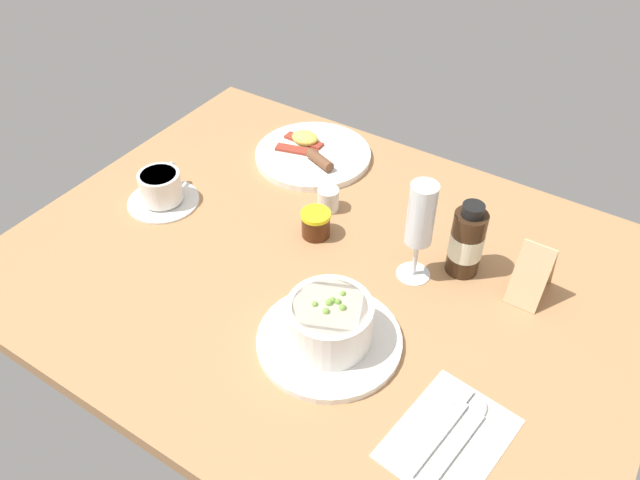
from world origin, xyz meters
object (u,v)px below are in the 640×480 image
at_px(cutlery_setting, 451,435).
at_px(sauce_bottle_brown, 467,242).
at_px(coffee_cup, 161,189).
at_px(jam_jar, 316,224).
at_px(menu_card, 534,269).
at_px(wine_glass, 421,219).
at_px(porridge_bowl, 329,326).
at_px(creamer_jug, 329,199).
at_px(breakfast_plate, 312,154).

relative_size(cutlery_setting, sauce_bottle_brown, 1.39).
distance_m(cutlery_setting, coffee_cup, 0.71).
distance_m(jam_jar, menu_card, 0.39).
xyz_separation_m(coffee_cup, sauce_bottle_brown, (0.57, 0.14, 0.03)).
xyz_separation_m(cutlery_setting, sauce_bottle_brown, (-0.12, 0.31, 0.06)).
distance_m(coffee_cup, wine_glass, 0.52).
distance_m(porridge_bowl, sauce_bottle_brown, 0.29).
xyz_separation_m(porridge_bowl, sauce_bottle_brown, (0.11, 0.26, 0.03)).
relative_size(creamer_jug, wine_glass, 0.27).
height_order(cutlery_setting, menu_card, menu_card).
relative_size(porridge_bowl, creamer_jug, 4.40).
height_order(jam_jar, breakfast_plate, jam_jar).
distance_m(porridge_bowl, menu_card, 0.35).
height_order(breakfast_plate, menu_card, menu_card).
xyz_separation_m(cutlery_setting, creamer_jug, (-0.40, 0.33, 0.02)).
xyz_separation_m(jam_jar, sauce_bottle_brown, (0.26, 0.06, 0.04)).
distance_m(porridge_bowl, cutlery_setting, 0.23).
height_order(porridge_bowl, creamer_jug, porridge_bowl).
distance_m(porridge_bowl, wine_glass, 0.23).
relative_size(coffee_cup, menu_card, 1.31).
xyz_separation_m(cutlery_setting, breakfast_plate, (-0.53, 0.46, 0.01)).
relative_size(porridge_bowl, jam_jar, 4.09).
xyz_separation_m(jam_jar, menu_card, (0.38, 0.07, 0.03)).
xyz_separation_m(cutlery_setting, wine_glass, (-0.18, 0.25, 0.12)).
distance_m(breakfast_plate, menu_card, 0.54).
bearing_deg(cutlery_setting, porridge_bowl, 168.19).
distance_m(cutlery_setting, menu_card, 0.32).
height_order(wine_glass, breakfast_plate, wine_glass).
relative_size(creamer_jug, sauce_bottle_brown, 0.36).
distance_m(porridge_bowl, coffee_cup, 0.48).
distance_m(sauce_bottle_brown, breakfast_plate, 0.44).
xyz_separation_m(porridge_bowl, coffee_cup, (-0.46, 0.12, -0.01)).
distance_m(cutlery_setting, jam_jar, 0.46).
bearing_deg(jam_jar, menu_card, 10.50).
distance_m(coffee_cup, menu_card, 0.70).
relative_size(coffee_cup, creamer_jug, 2.73).
relative_size(porridge_bowl, menu_card, 2.11).
bearing_deg(jam_jar, coffee_cup, -165.15).
bearing_deg(breakfast_plate, wine_glass, -30.65).
height_order(jam_jar, menu_card, menu_card).
distance_m(sauce_bottle_brown, menu_card, 0.12).
bearing_deg(porridge_bowl, coffee_cup, 165.24).
relative_size(cutlery_setting, wine_glass, 1.03).
relative_size(jam_jar, sauce_bottle_brown, 0.39).
relative_size(creamer_jug, breakfast_plate, 0.21).
height_order(cutlery_setting, wine_glass, wine_glass).
bearing_deg(sauce_bottle_brown, breakfast_plate, 160.26).
xyz_separation_m(porridge_bowl, breakfast_plate, (-0.30, 0.41, -0.03)).
distance_m(creamer_jug, sauce_bottle_brown, 0.29).
relative_size(creamer_jug, jam_jar, 0.93).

